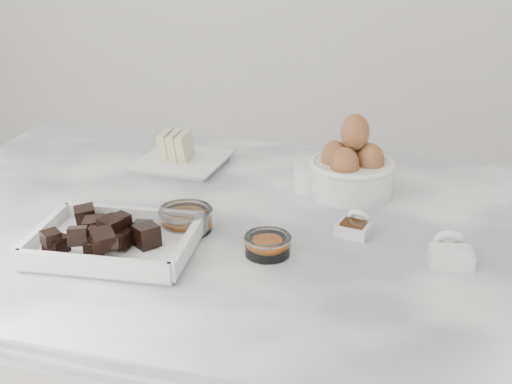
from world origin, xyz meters
TOP-DOWN VIEW (x-y plane):
  - marble_slab at (0.00, 0.00)m, footprint 1.20×0.80m
  - chocolate_dish at (-0.15, -0.16)m, footprint 0.25×0.20m
  - butter_plate at (-0.18, 0.22)m, footprint 0.17×0.17m
  - sugar_ramekin at (0.09, 0.16)m, footprint 0.08×0.08m
  - egg_bowl at (0.16, 0.16)m, footprint 0.15×0.15m
  - honey_bowl at (-0.07, -0.06)m, footprint 0.09×0.09m
  - zest_bowl at (0.08, -0.10)m, footprint 0.07×0.07m
  - vanilla_spoon at (0.19, 0.00)m, footprint 0.06×0.07m
  - salt_spoon at (0.34, -0.05)m, footprint 0.07×0.08m

SIDE VIEW (x-z plane):
  - marble_slab at x=0.00m, z-range 0.90..0.94m
  - vanilla_spoon at x=0.19m, z-range 0.93..0.97m
  - salt_spoon at x=0.34m, z-range 0.93..0.98m
  - zest_bowl at x=0.08m, z-range 0.94..0.97m
  - honey_bowl at x=-0.07m, z-range 0.94..0.98m
  - butter_plate at x=-0.18m, z-range 0.93..0.99m
  - chocolate_dish at x=-0.15m, z-range 0.93..1.00m
  - sugar_ramekin at x=0.09m, z-range 0.94..0.99m
  - egg_bowl at x=0.16m, z-range 0.91..1.06m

